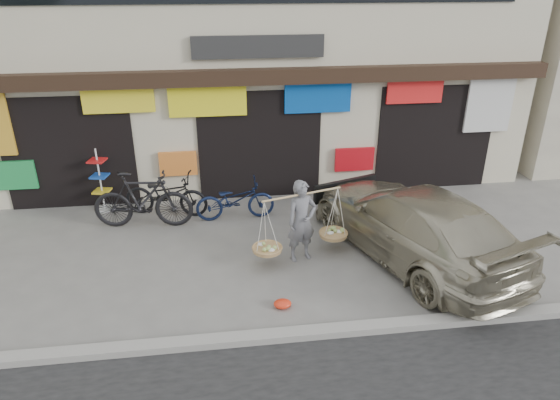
{
  "coord_description": "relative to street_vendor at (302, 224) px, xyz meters",
  "views": [
    {
      "loc": [
        -1.05,
        -8.15,
        5.25
      ],
      "look_at": [
        0.16,
        0.9,
        1.05
      ],
      "focal_mm": 32.0,
      "sensor_mm": 36.0,
      "label": 1
    }
  ],
  "objects": [
    {
      "name": "bike_1",
      "position": [
        -3.24,
        1.81,
        -0.11
      ],
      "size": [
        2.24,
        0.84,
        1.32
      ],
      "primitive_type": "imported",
      "rotation": [
        0.0,
        0.0,
        1.47
      ],
      "color": "black",
      "rests_on": "ground"
    },
    {
      "name": "kerb",
      "position": [
        -0.51,
        -2.34,
        -0.71
      ],
      "size": [
        70.0,
        0.25,
        0.12
      ],
      "primitive_type": "cube",
      "color": "gray",
      "rests_on": "ground"
    },
    {
      "name": "red_bag",
      "position": [
        -0.59,
        -1.55,
        -0.7
      ],
      "size": [
        0.31,
        0.25,
        0.14
      ],
      "primitive_type": "ellipsoid",
      "color": "red",
      "rests_on": "ground"
    },
    {
      "name": "bike_2",
      "position": [
        -1.21,
        1.94,
        -0.3
      ],
      "size": [
        1.83,
        0.72,
        0.95
      ],
      "primitive_type": "imported",
      "rotation": [
        0.0,
        0.0,
        1.62
      ],
      "color": "#0E1835",
      "rests_on": "ground"
    },
    {
      "name": "street_vendor",
      "position": [
        0.0,
        0.0,
        0.0
      ],
      "size": [
        1.96,
        0.97,
        1.67
      ],
      "rotation": [
        0.0,
        0.0,
        0.29
      ],
      "color": "slate",
      "rests_on": "ground"
    },
    {
      "name": "shophouse_block",
      "position": [
        -0.51,
        6.08,
        2.68
      ],
      "size": [
        14.0,
        6.32,
        7.0
      ],
      "color": "beige",
      "rests_on": "ground"
    },
    {
      "name": "ground",
      "position": [
        -0.51,
        -0.34,
        -0.77
      ],
      "size": [
        70.0,
        70.0,
        0.0
      ],
      "primitive_type": "plane",
      "color": "slate",
      "rests_on": "ground"
    },
    {
      "name": "bike_0",
      "position": [
        -2.79,
        2.37,
        -0.25
      ],
      "size": [
        2.08,
        1.16,
        1.04
      ],
      "primitive_type": "imported",
      "rotation": [
        0.0,
        0.0,
        1.32
      ],
      "color": "black",
      "rests_on": "ground"
    },
    {
      "name": "suv",
      "position": [
        2.2,
        -0.17,
        -0.04
      ],
      "size": [
        3.58,
        5.41,
        1.45
      ],
      "rotation": [
        0.0,
        0.0,
        3.48
      ],
      "color": "#ADA58B",
      "rests_on": "ground"
    },
    {
      "name": "display_rack",
      "position": [
        -4.33,
        2.85,
        -0.15
      ],
      "size": [
        0.44,
        0.44,
        1.55
      ],
      "rotation": [
        0.0,
        0.0,
        -0.22
      ],
      "color": "silver",
      "rests_on": "ground"
    }
  ]
}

